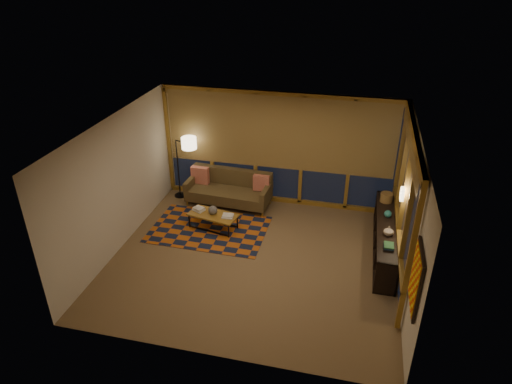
% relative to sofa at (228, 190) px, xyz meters
% --- Properties ---
extents(floor, '(5.50, 5.00, 0.01)m').
position_rel_sofa_xyz_m(floor, '(1.10, -2.00, -0.40)').
color(floor, brown).
rests_on(floor, ground).
extents(ceiling, '(5.50, 5.00, 0.01)m').
position_rel_sofa_xyz_m(ceiling, '(1.10, -2.00, 2.30)').
color(ceiling, white).
rests_on(ceiling, walls).
extents(walls, '(5.51, 5.01, 2.70)m').
position_rel_sofa_xyz_m(walls, '(1.10, -2.00, 0.95)').
color(walls, beige).
rests_on(walls, floor).
extents(window_wall_back, '(5.30, 0.16, 2.60)m').
position_rel_sofa_xyz_m(window_wall_back, '(1.10, 0.43, 0.95)').
color(window_wall_back, olive).
rests_on(window_wall_back, walls).
extents(window_wall_right, '(0.16, 3.70, 2.60)m').
position_rel_sofa_xyz_m(window_wall_right, '(3.78, -1.40, 0.95)').
color(window_wall_right, olive).
rests_on(window_wall_right, walls).
extents(wall_art, '(0.06, 0.74, 0.94)m').
position_rel_sofa_xyz_m(wall_art, '(3.81, -3.85, 1.05)').
color(wall_art, red).
rests_on(wall_art, walls).
extents(wall_sconce, '(0.12, 0.18, 0.22)m').
position_rel_sofa_xyz_m(wall_sconce, '(3.72, -1.55, 1.15)').
color(wall_sconce, '#F9E2B1').
rests_on(wall_sconce, walls).
extents(sofa, '(2.01, 0.92, 0.80)m').
position_rel_sofa_xyz_m(sofa, '(0.00, 0.00, 0.00)').
color(sofa, '#4B3A23').
rests_on(sofa, floor).
extents(pillow_left, '(0.43, 0.17, 0.43)m').
position_rel_sofa_xyz_m(pillow_left, '(-0.76, 0.18, 0.21)').
color(pillow_left, red).
rests_on(pillow_left, sofa).
extents(pillow_right, '(0.38, 0.13, 0.38)m').
position_rel_sofa_xyz_m(pillow_right, '(0.77, 0.12, 0.19)').
color(pillow_right, red).
rests_on(pillow_right, sofa).
extents(area_rug, '(2.50, 1.68, 0.01)m').
position_rel_sofa_xyz_m(area_rug, '(-0.11, -1.17, -0.40)').
color(area_rug, '#B25516').
rests_on(area_rug, floor).
extents(coffee_table, '(1.13, 0.69, 0.35)m').
position_rel_sofa_xyz_m(coffee_table, '(-0.03, -1.09, -0.23)').
color(coffee_table, olive).
rests_on(coffee_table, floor).
extents(book_stack_a, '(0.28, 0.26, 0.07)m').
position_rel_sofa_xyz_m(book_stack_a, '(-0.38, -1.02, -0.02)').
color(book_stack_a, silver).
rests_on(book_stack_a, coffee_table).
extents(book_stack_b, '(0.24, 0.20, 0.05)m').
position_rel_sofa_xyz_m(book_stack_b, '(0.32, -1.13, -0.03)').
color(book_stack_b, silver).
rests_on(book_stack_b, coffee_table).
extents(ceramic_pot, '(0.26, 0.26, 0.20)m').
position_rel_sofa_xyz_m(ceramic_pot, '(-0.03, -1.08, 0.05)').
color(ceramic_pot, '#2E2E2E').
rests_on(ceramic_pot, coffee_table).
extents(floor_lamp, '(0.60, 0.46, 1.61)m').
position_rel_sofa_xyz_m(floor_lamp, '(-1.30, 0.15, 0.40)').
color(floor_lamp, black).
rests_on(floor_lamp, floor).
extents(bookshelf, '(0.40, 2.71, 0.68)m').
position_rel_sofa_xyz_m(bookshelf, '(3.59, -1.15, -0.06)').
color(bookshelf, black).
rests_on(bookshelf, floor).
extents(basket, '(0.28, 0.28, 0.19)m').
position_rel_sofa_xyz_m(basket, '(3.57, -0.26, 0.37)').
color(basket, brown).
rests_on(basket, bookshelf).
extents(teal_bowl, '(0.17, 0.17, 0.15)m').
position_rel_sofa_xyz_m(teal_bowl, '(3.59, -0.92, 0.35)').
color(teal_bowl, '#27726F').
rests_on(teal_bowl, bookshelf).
extents(vase, '(0.22, 0.22, 0.19)m').
position_rel_sofa_xyz_m(vase, '(3.59, -1.59, 0.37)').
color(vase, '#C5B19B').
rests_on(vase, bookshelf).
extents(shelf_book_stack, '(0.24, 0.29, 0.07)m').
position_rel_sofa_xyz_m(shelf_book_stack, '(3.59, -2.02, 0.31)').
color(shelf_book_stack, silver).
rests_on(shelf_book_stack, bookshelf).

